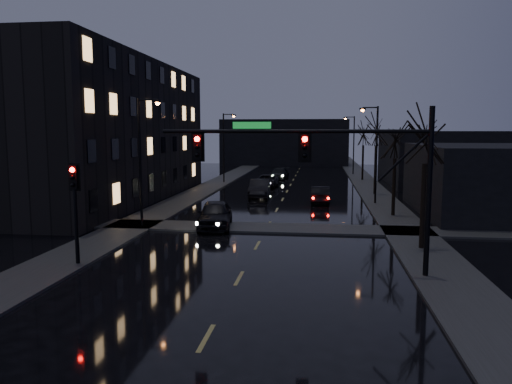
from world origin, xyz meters
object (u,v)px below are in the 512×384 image
(oncoming_car_d, at_px, (279,174))
(lead_car, at_px, (321,195))
(oncoming_car_b, at_px, (260,188))
(oncoming_car_a, at_px, (215,214))
(oncoming_car_c, at_px, (266,181))

(oncoming_car_d, distance_m, lead_car, 20.90)
(oncoming_car_b, relative_size, oncoming_car_d, 1.05)
(oncoming_car_b, bearing_deg, lead_car, -30.43)
(oncoming_car_a, height_order, oncoming_car_c, oncoming_car_a)
(oncoming_car_a, relative_size, oncoming_car_b, 1.00)
(oncoming_car_a, bearing_deg, oncoming_car_c, 80.93)
(oncoming_car_c, bearing_deg, oncoming_car_a, -89.42)
(oncoming_car_c, xyz_separation_m, lead_car, (5.78, -10.97, 0.03))
(oncoming_car_b, distance_m, lead_car, 6.25)
(oncoming_car_a, xyz_separation_m, oncoming_car_b, (1.04, 14.59, -0.02))
(oncoming_car_c, bearing_deg, oncoming_car_b, -85.58)
(oncoming_car_a, xyz_separation_m, oncoming_car_d, (1.43, 31.92, -0.15))
(oncoming_car_a, bearing_deg, oncoming_car_d, 80.34)
(oncoming_car_a, distance_m, oncoming_car_b, 14.63)
(oncoming_car_d, bearing_deg, oncoming_car_c, -87.57)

